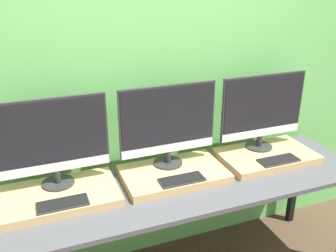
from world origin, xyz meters
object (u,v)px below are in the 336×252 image
monitor_center (168,123)px  keyboard_center (182,180)px  keyboard_right (279,160)px  keyboard_left (63,204)px  monitor_left (53,139)px  monitor_right (263,109)px

monitor_center → keyboard_center: (0.00, -0.24, -0.29)m
monitor_center → keyboard_right: bearing=-18.3°
keyboard_left → monitor_center: size_ratio=0.44×
monitor_left → keyboard_left: monitor_left is taller
keyboard_left → keyboard_center: size_ratio=1.00×
monitor_left → keyboard_center: size_ratio=2.28×
monitor_center → keyboard_center: monitor_center is taller
keyboard_left → monitor_left: bearing=90.0°
keyboard_center → keyboard_right: bearing=0.0°
monitor_center → monitor_right: same height
keyboard_left → keyboard_right: bearing=0.0°
monitor_center → keyboard_right: size_ratio=2.28×
keyboard_left → keyboard_right: size_ratio=1.00×
monitor_left → monitor_right: same height
monitor_right → monitor_left: bearing=180.0°
monitor_left → keyboard_center: (0.72, -0.24, -0.29)m
keyboard_center → keyboard_right: 0.72m
keyboard_center → monitor_right: size_ratio=0.44×
monitor_left → monitor_right: size_ratio=1.00×
keyboard_center → keyboard_right: size_ratio=1.00×
keyboard_left → monitor_right: monitor_right is taller
keyboard_center → monitor_right: (0.72, 0.24, 0.29)m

